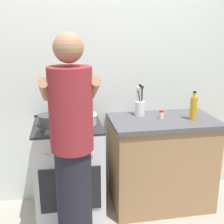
{
  "coord_description": "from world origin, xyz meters",
  "views": [
    {
      "loc": [
        -0.38,
        -2.32,
        1.71
      ],
      "look_at": [
        0.05,
        0.12,
        1.0
      ],
      "focal_mm": 46.16,
      "sensor_mm": 36.0,
      "label": 1
    }
  ],
  "objects_px": {
    "oil_bottle": "(194,108)",
    "pot": "(51,120)",
    "mixing_bowl": "(83,118)",
    "spice_bottle": "(161,114)",
    "person": "(73,154)",
    "stove_range": "(69,170)",
    "utensil_crock": "(140,105)"
  },
  "relations": [
    {
      "from": "pot",
      "to": "spice_bottle",
      "type": "relative_size",
      "value": 3.56
    },
    {
      "from": "pot",
      "to": "spice_bottle",
      "type": "distance_m",
      "value": 1.02
    },
    {
      "from": "spice_bottle",
      "to": "person",
      "type": "distance_m",
      "value": 1.05
    },
    {
      "from": "spice_bottle",
      "to": "oil_bottle",
      "type": "distance_m",
      "value": 0.3
    },
    {
      "from": "stove_range",
      "to": "pot",
      "type": "distance_m",
      "value": 0.52
    },
    {
      "from": "utensil_crock",
      "to": "spice_bottle",
      "type": "relative_size",
      "value": 3.96
    },
    {
      "from": "pot",
      "to": "utensil_crock",
      "type": "xyz_separation_m",
      "value": [
        0.85,
        0.17,
        0.05
      ]
    },
    {
      "from": "pot",
      "to": "oil_bottle",
      "type": "xyz_separation_m",
      "value": [
        1.3,
        -0.05,
        0.06
      ]
    },
    {
      "from": "utensil_crock",
      "to": "oil_bottle",
      "type": "relative_size",
      "value": 1.16
    },
    {
      "from": "oil_bottle",
      "to": "person",
      "type": "relative_size",
      "value": 0.16
    },
    {
      "from": "oil_bottle",
      "to": "pot",
      "type": "bearing_deg",
      "value": 177.85
    },
    {
      "from": "pot",
      "to": "mixing_bowl",
      "type": "height_order",
      "value": "pot"
    },
    {
      "from": "mixing_bowl",
      "to": "spice_bottle",
      "type": "distance_m",
      "value": 0.74
    },
    {
      "from": "mixing_bowl",
      "to": "person",
      "type": "xyz_separation_m",
      "value": [
        -0.12,
        -0.55,
        -0.09
      ]
    },
    {
      "from": "spice_bottle",
      "to": "mixing_bowl",
      "type": "bearing_deg",
      "value": -177.56
    },
    {
      "from": "person",
      "to": "mixing_bowl",
      "type": "bearing_deg",
      "value": 77.79
    },
    {
      "from": "pot",
      "to": "spice_bottle",
      "type": "xyz_separation_m",
      "value": [
        1.02,
        0.04,
        -0.01
      ]
    },
    {
      "from": "stove_range",
      "to": "person",
      "type": "height_order",
      "value": "person"
    },
    {
      "from": "pot",
      "to": "oil_bottle",
      "type": "height_order",
      "value": "oil_bottle"
    },
    {
      "from": "pot",
      "to": "mixing_bowl",
      "type": "relative_size",
      "value": 1.1
    },
    {
      "from": "stove_range",
      "to": "oil_bottle",
      "type": "xyz_separation_m",
      "value": [
        1.16,
        -0.07,
        0.57
      ]
    },
    {
      "from": "pot",
      "to": "oil_bottle",
      "type": "relative_size",
      "value": 1.04
    },
    {
      "from": "pot",
      "to": "spice_bottle",
      "type": "bearing_deg",
      "value": 2.15
    },
    {
      "from": "stove_range",
      "to": "person",
      "type": "xyz_separation_m",
      "value": [
        0.02,
        -0.57,
        0.41
      ]
    },
    {
      "from": "stove_range",
      "to": "spice_bottle",
      "type": "bearing_deg",
      "value": 1.2
    },
    {
      "from": "utensil_crock",
      "to": "person",
      "type": "bearing_deg",
      "value": -133.6
    },
    {
      "from": "stove_range",
      "to": "oil_bottle",
      "type": "bearing_deg",
      "value": -3.4
    },
    {
      "from": "utensil_crock",
      "to": "oil_bottle",
      "type": "bearing_deg",
      "value": -26.18
    },
    {
      "from": "mixing_bowl",
      "to": "person",
      "type": "relative_size",
      "value": 0.15
    },
    {
      "from": "mixing_bowl",
      "to": "utensil_crock",
      "type": "xyz_separation_m",
      "value": [
        0.57,
        0.17,
        0.05
      ]
    },
    {
      "from": "utensil_crock",
      "to": "mixing_bowl",
      "type": "bearing_deg",
      "value": -163.54
    },
    {
      "from": "oil_bottle",
      "to": "utensil_crock",
      "type": "bearing_deg",
      "value": 153.82
    }
  ]
}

